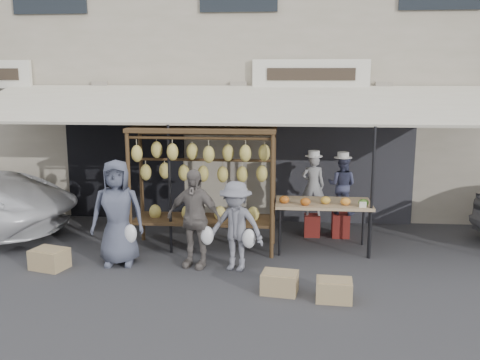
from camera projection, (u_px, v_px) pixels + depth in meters
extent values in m
plane|color=#2D2D30|center=(218.00, 278.00, 8.41)|extent=(90.00, 90.00, 0.00)
cube|color=#B2A591|center=(249.00, 61.00, 14.07)|extent=(24.00, 6.00, 7.00)
cube|color=#232328|center=(342.00, 165.00, 11.35)|extent=(3.00, 0.10, 2.50)
cube|color=black|center=(126.00, 162.00, 11.77)|extent=(2.60, 0.10, 2.50)
cube|color=silver|center=(311.00, 74.00, 10.98)|extent=(2.40, 0.10, 0.60)
cube|color=beige|center=(233.00, 104.00, 10.15)|extent=(10.00, 2.34, 0.63)
cylinder|color=black|center=(170.00, 190.00, 9.40)|extent=(0.05, 0.05, 2.30)
cylinder|color=black|center=(372.00, 194.00, 9.08)|extent=(0.05, 0.05, 2.30)
cylinder|color=#3F2C19|center=(129.00, 193.00, 9.34)|extent=(0.07, 0.07, 2.20)
cylinder|color=#3F2C19|center=(272.00, 196.00, 9.11)|extent=(0.07, 0.07, 2.20)
cylinder|color=#3F2C19|center=(142.00, 184.00, 10.12)|extent=(0.07, 0.07, 2.20)
cylinder|color=#3F2C19|center=(274.00, 187.00, 9.90)|extent=(0.07, 0.07, 2.20)
cube|color=#3F2C19|center=(203.00, 129.00, 9.40)|extent=(2.60, 0.90, 0.07)
cylinder|color=#3F2C19|center=(199.00, 138.00, 9.08)|extent=(2.50, 0.05, 0.05)
cylinder|color=#3F2C19|center=(206.00, 134.00, 9.77)|extent=(2.50, 0.05, 0.05)
cylinder|color=#3F2C19|center=(203.00, 160.00, 9.51)|extent=(2.50, 0.05, 0.05)
cube|color=#3F2C19|center=(204.00, 220.00, 9.72)|extent=(2.50, 0.80, 0.05)
ellipsoid|color=tan|center=(137.00, 154.00, 9.24)|extent=(0.20, 0.18, 0.30)
ellipsoid|color=tan|center=(157.00, 150.00, 9.35)|extent=(0.20, 0.18, 0.30)
ellipsoid|color=tan|center=(173.00, 152.00, 9.17)|extent=(0.20, 0.18, 0.30)
ellipsoid|color=tan|center=(192.00, 151.00, 9.29)|extent=(0.20, 0.18, 0.30)
ellipsoid|color=tan|center=(209.00, 154.00, 9.12)|extent=(0.20, 0.18, 0.30)
ellipsoid|color=tan|center=(228.00, 153.00, 9.24)|extent=(0.20, 0.18, 0.30)
ellipsoid|color=tan|center=(245.00, 153.00, 9.06)|extent=(0.20, 0.18, 0.30)
ellipsoid|color=tan|center=(264.00, 153.00, 9.18)|extent=(0.20, 0.18, 0.30)
ellipsoid|color=tan|center=(146.00, 172.00, 9.65)|extent=(0.20, 0.18, 0.30)
ellipsoid|color=tan|center=(165.00, 171.00, 9.61)|extent=(0.20, 0.18, 0.30)
ellipsoid|color=tan|center=(184.00, 173.00, 9.59)|extent=(0.20, 0.18, 0.30)
ellipsoid|color=tan|center=(203.00, 174.00, 9.56)|extent=(0.20, 0.18, 0.30)
ellipsoid|color=tan|center=(223.00, 174.00, 9.53)|extent=(0.20, 0.18, 0.30)
ellipsoid|color=tan|center=(242.00, 174.00, 9.50)|extent=(0.20, 0.18, 0.30)
ellipsoid|color=tan|center=(262.00, 174.00, 9.46)|extent=(0.20, 0.18, 0.30)
cube|color=tan|center=(323.00, 203.00, 9.57)|extent=(1.70, 0.90, 0.05)
cylinder|color=black|center=(280.00, 232.00, 9.37)|extent=(0.04, 0.04, 0.85)
cylinder|color=black|center=(369.00, 235.00, 9.23)|extent=(0.04, 0.04, 0.85)
cylinder|color=black|center=(280.00, 221.00, 10.09)|extent=(0.04, 0.04, 0.85)
cylinder|color=black|center=(363.00, 223.00, 9.95)|extent=(0.04, 0.04, 0.85)
ellipsoid|color=#B25919|center=(284.00, 200.00, 9.45)|extent=(0.18, 0.14, 0.14)
ellipsoid|color=#B25919|center=(305.00, 202.00, 9.29)|extent=(0.18, 0.14, 0.14)
ellipsoid|color=gold|center=(326.00, 200.00, 9.40)|extent=(0.18, 0.14, 0.14)
ellipsoid|color=orange|center=(345.00, 201.00, 9.31)|extent=(0.18, 0.14, 0.14)
ellipsoid|color=#477226|center=(364.00, 203.00, 9.21)|extent=(0.18, 0.14, 0.14)
imported|color=gray|center=(313.00, 185.00, 10.40)|extent=(0.45, 0.31, 1.20)
imported|color=#3E4260|center=(342.00, 185.00, 10.35)|extent=(0.67, 0.59, 1.14)
imported|color=#494D5F|center=(117.00, 213.00, 8.87)|extent=(0.94, 0.68, 1.78)
imported|color=slate|center=(194.00, 218.00, 8.77)|extent=(1.04, 0.64, 1.64)
imported|color=slate|center=(236.00, 226.00, 8.63)|extent=(1.06, 0.79, 1.47)
cube|color=maroon|center=(312.00, 225.00, 10.56)|extent=(0.37, 0.37, 0.43)
cube|color=maroon|center=(340.00, 225.00, 10.50)|extent=(0.37, 0.37, 0.47)
cube|color=tan|center=(280.00, 283.00, 7.81)|extent=(0.57, 0.46, 0.31)
cube|color=tan|center=(334.00, 290.00, 7.55)|extent=(0.52, 0.41, 0.30)
cube|color=tan|center=(50.00, 259.00, 8.79)|extent=(0.64, 0.55, 0.33)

